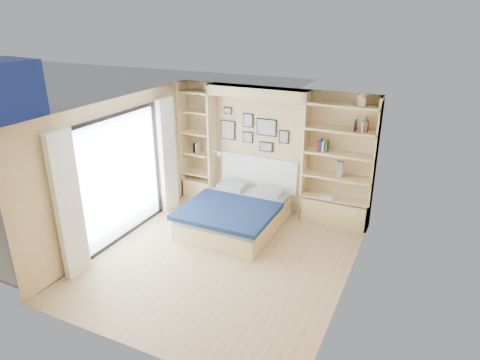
% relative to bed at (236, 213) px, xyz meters
% --- Properties ---
extents(ground, '(4.50, 4.50, 0.00)m').
position_rel_bed_xyz_m(ground, '(0.31, -1.14, -0.27)').
color(ground, tan).
rests_on(ground, ground).
extents(room_shell, '(4.50, 4.50, 4.50)m').
position_rel_bed_xyz_m(room_shell, '(-0.08, 0.38, 0.81)').
color(room_shell, tan).
rests_on(room_shell, ground).
extents(bed, '(1.67, 2.14, 1.07)m').
position_rel_bed_xyz_m(bed, '(0.00, 0.00, 0.00)').
color(bed, '#E0C788').
rests_on(bed, ground).
extents(photo_gallery, '(1.48, 0.02, 0.82)m').
position_rel_bed_xyz_m(photo_gallery, '(-0.14, 1.08, 1.33)').
color(photo_gallery, black).
rests_on(photo_gallery, ground).
extents(reading_lamps, '(1.92, 0.12, 0.15)m').
position_rel_bed_xyz_m(reading_lamps, '(0.01, 0.86, 0.83)').
color(reading_lamps, silver).
rests_on(reading_lamps, ground).
extents(shelf_decor, '(3.53, 0.23, 2.03)m').
position_rel_bed_xyz_m(shelf_decor, '(1.37, 0.92, 1.41)').
color(shelf_decor, '#A51E1E').
rests_on(shelf_decor, ground).
extents(deck, '(3.20, 4.00, 0.05)m').
position_rel_bed_xyz_m(deck, '(-3.29, -1.14, -0.27)').
color(deck, '#6B604F').
rests_on(deck, ground).
extents(deck_chair, '(0.57, 0.85, 0.81)m').
position_rel_bed_xyz_m(deck_chair, '(-3.56, -0.03, 0.11)').
color(deck_chair, tan).
rests_on(deck_chair, ground).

